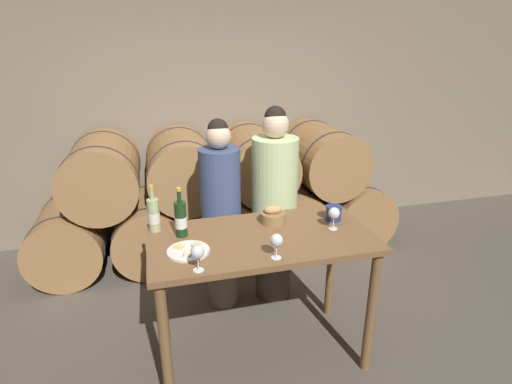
# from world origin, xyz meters

# --- Properties ---
(ground_plane) EXTENTS (10.00, 10.00, 0.00)m
(ground_plane) POSITION_xyz_m (0.00, 0.00, 0.00)
(ground_plane) COLOR #564F44
(stone_wall_back) EXTENTS (10.00, 0.12, 3.20)m
(stone_wall_back) POSITION_xyz_m (0.00, 2.23, 1.60)
(stone_wall_back) COLOR gray
(stone_wall_back) RESTS_ON ground_plane
(barrel_stack) EXTENTS (3.69, 0.98, 1.31)m
(barrel_stack) POSITION_xyz_m (-0.00, 1.63, 0.61)
(barrel_stack) COLOR #9E7042
(barrel_stack) RESTS_ON ground_plane
(tasting_table) EXTENTS (1.45, 0.74, 0.96)m
(tasting_table) POSITION_xyz_m (0.00, 0.00, 0.81)
(tasting_table) COLOR brown
(tasting_table) RESTS_ON ground_plane
(person_left) EXTENTS (0.32, 0.32, 1.60)m
(person_left) POSITION_xyz_m (-0.15, 0.70, 0.82)
(person_left) COLOR #756651
(person_left) RESTS_ON ground_plane
(person_right) EXTENTS (0.37, 0.37, 1.68)m
(person_right) POSITION_xyz_m (0.30, 0.70, 0.85)
(person_right) COLOR #4C4238
(person_right) RESTS_ON ground_plane
(wine_bottle_red) EXTENTS (0.08, 0.08, 0.33)m
(wine_bottle_red) POSITION_xyz_m (-0.50, 0.14, 1.08)
(wine_bottle_red) COLOR #193819
(wine_bottle_red) RESTS_ON tasting_table
(wine_bottle_white) EXTENTS (0.08, 0.08, 0.32)m
(wine_bottle_white) POSITION_xyz_m (-0.66, 0.26, 1.07)
(wine_bottle_white) COLOR #ADBC7F
(wine_bottle_white) RESTS_ON tasting_table
(blue_crock) EXTENTS (0.11, 0.11, 0.10)m
(blue_crock) POSITION_xyz_m (0.55, 0.11, 1.01)
(blue_crock) COLOR navy
(blue_crock) RESTS_ON tasting_table
(bread_basket) EXTENTS (0.17, 0.17, 0.13)m
(bread_basket) POSITION_xyz_m (0.13, 0.18, 1.01)
(bread_basket) COLOR olive
(bread_basket) RESTS_ON tasting_table
(cheese_plate) EXTENTS (0.25, 0.25, 0.04)m
(cheese_plate) POSITION_xyz_m (-0.48, -0.09, 0.97)
(cheese_plate) COLOR white
(cheese_plate) RESTS_ON tasting_table
(wine_glass_far_left) EXTENTS (0.08, 0.08, 0.15)m
(wine_glass_far_left) POSITION_xyz_m (-0.45, -0.31, 1.07)
(wine_glass_far_left) COLOR white
(wine_glass_far_left) RESTS_ON tasting_table
(wine_glass_left) EXTENTS (0.08, 0.08, 0.15)m
(wine_glass_left) POSITION_xyz_m (0.01, -0.29, 1.07)
(wine_glass_left) COLOR white
(wine_glass_left) RESTS_ON tasting_table
(wine_glass_center) EXTENTS (0.08, 0.08, 0.15)m
(wine_glass_center) POSITION_xyz_m (0.49, -0.02, 1.07)
(wine_glass_center) COLOR white
(wine_glass_center) RESTS_ON tasting_table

